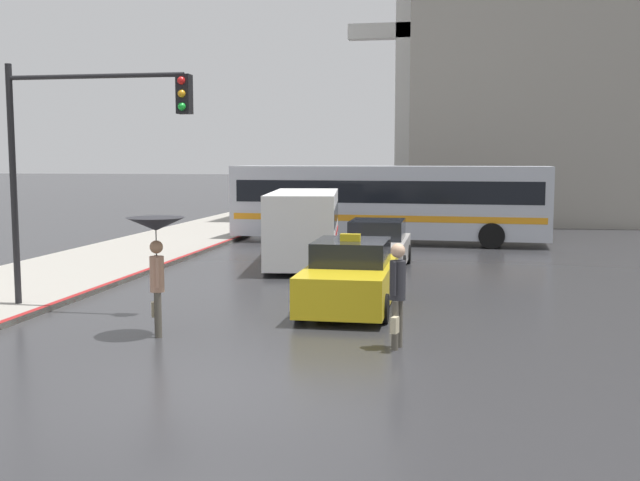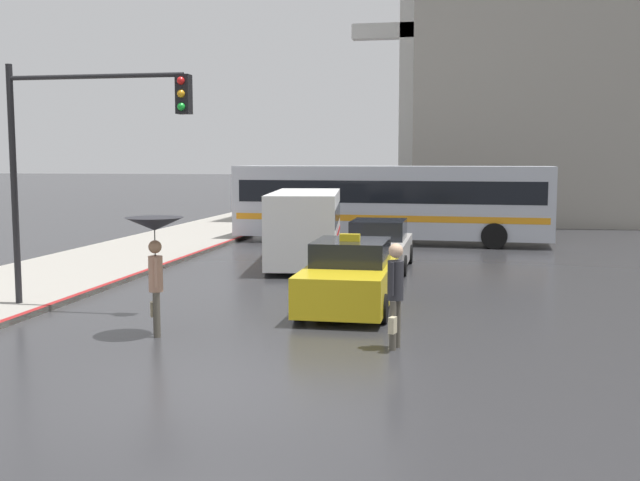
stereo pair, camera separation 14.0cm
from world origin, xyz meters
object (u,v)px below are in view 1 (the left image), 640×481
ambulance_van (304,225)px  pedestrian_man (397,288)px  pedestrian_with_umbrella (156,239)px  traffic_light (85,138)px  monument_cross (403,70)px  sedan_red (377,247)px  city_bus (388,200)px  taxi (350,278)px

ambulance_van → pedestrian_man: size_ratio=3.11×
pedestrian_with_umbrella → traffic_light: bearing=25.0°
pedestrian_with_umbrella → pedestrian_man: size_ratio=1.20×
monument_cross → ambulance_van: bearing=-93.4°
sedan_red → traffic_light: bearing=54.4°
ambulance_van → traffic_light: bearing=60.7°
city_bus → pedestrian_man: bearing=-171.9°
taxi → city_bus: size_ratio=0.34×
ambulance_van → traffic_light: (-3.14, -7.89, 2.47)m
ambulance_van → traffic_light: traffic_light is taller
traffic_light → monument_cross: size_ratio=0.35×
city_bus → traffic_light: size_ratio=2.34×
traffic_light → taxi: bearing=13.8°
pedestrian_with_umbrella → traffic_light: (-2.31, 1.84, 1.91)m
sedan_red → taxi: bearing=90.4°
sedan_red → traffic_light: size_ratio=0.80×
ambulance_van → sedan_red: bearing=165.0°
traffic_light → monument_cross: bearing=81.8°
traffic_light → pedestrian_man: bearing=-16.5°
pedestrian_man → monument_cross: size_ratio=0.12×
ambulance_van → pedestrian_with_umbrella: size_ratio=2.59×
taxi → pedestrian_man: pedestrian_man is taller
sedan_red → ambulance_van: size_ratio=0.74×
taxi → pedestrian_with_umbrella: pedestrian_with_umbrella is taller
pedestrian_man → traffic_light: traffic_light is taller
ambulance_van → monument_cross: size_ratio=0.38×
traffic_light → ambulance_van: bearing=68.3°
city_bus → pedestrian_with_umbrella: (-2.87, -16.54, 0.15)m
traffic_light → pedestrian_with_umbrella: bearing=-38.6°
pedestrian_with_umbrella → ambulance_van: bearing=-31.3°
city_bus → traffic_light: 15.71m
monument_cross → traffic_light: bearing=-98.2°
city_bus → sedan_red: bearing=-175.1°
ambulance_van → monument_cross: 25.02m
taxi → monument_cross: size_ratio=0.27×
sedan_red → pedestrian_with_umbrella: 10.01m
sedan_red → monument_cross: monument_cross is taller
taxi → sedan_red: (-0.05, 6.24, -0.03)m
sedan_red → traffic_light: (-5.44, -7.60, 3.08)m
ambulance_van → monument_cross: bearing=-101.0°
monument_cross → taxi: bearing=-88.3°
taxi → monument_cross: bearing=-88.3°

